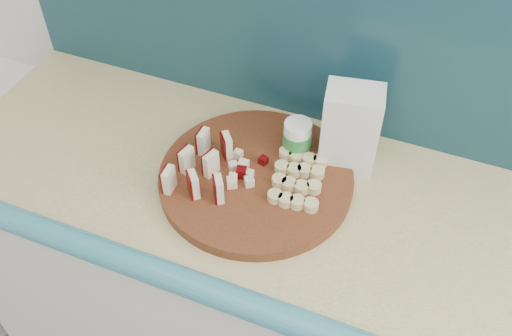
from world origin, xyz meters
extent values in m
cube|color=white|center=(0.10, 1.50, 0.44)|extent=(2.20, 0.60, 0.88)
cube|color=tan|center=(0.10, 1.50, 0.90)|extent=(2.20, 0.60, 0.03)
cube|color=teal|center=(0.10, 1.79, 1.16)|extent=(2.20, 0.02, 0.50)
cylinder|color=#4A210F|center=(-0.23, 1.51, 0.92)|extent=(0.52, 0.52, 0.03)
cube|color=beige|center=(-0.39, 1.39, 0.97)|extent=(0.02, 0.04, 0.06)
cube|color=#490505|center=(-0.40, 1.39, 0.97)|extent=(0.01, 0.04, 0.06)
cube|color=beige|center=(-0.38, 1.46, 0.97)|extent=(0.02, 0.04, 0.06)
cube|color=#490505|center=(-0.39, 1.46, 0.97)|extent=(0.01, 0.04, 0.06)
cube|color=beige|center=(-0.38, 1.53, 0.97)|extent=(0.02, 0.04, 0.06)
cube|color=#490505|center=(-0.39, 1.53, 0.97)|extent=(0.01, 0.04, 0.06)
cube|color=beige|center=(-0.34, 1.40, 0.97)|extent=(0.02, 0.04, 0.06)
cube|color=#490505|center=(-0.35, 1.40, 0.97)|extent=(0.01, 0.04, 0.06)
cube|color=beige|center=(-0.33, 1.47, 0.97)|extent=(0.02, 0.04, 0.06)
cube|color=#490505|center=(-0.34, 1.47, 0.97)|extent=(0.01, 0.04, 0.06)
cube|color=beige|center=(-0.32, 1.54, 0.97)|extent=(0.02, 0.04, 0.06)
cube|color=#490505|center=(-0.33, 1.54, 0.97)|extent=(0.01, 0.04, 0.06)
cube|color=beige|center=(-0.28, 1.41, 0.97)|extent=(0.02, 0.04, 0.06)
cube|color=#490505|center=(-0.29, 1.41, 0.97)|extent=(0.01, 0.04, 0.06)
cube|color=beige|center=(-0.25, 1.51, 0.95)|extent=(0.02, 0.02, 0.02)
cube|color=beige|center=(-0.25, 1.52, 0.95)|extent=(0.02, 0.02, 0.02)
cube|color=#490505|center=(-0.26, 1.53, 0.95)|extent=(0.02, 0.02, 0.02)
cube|color=beige|center=(-0.27, 1.51, 0.95)|extent=(0.02, 0.02, 0.02)
cube|color=beige|center=(-0.28, 1.51, 0.95)|extent=(0.02, 0.02, 0.02)
cube|color=beige|center=(-0.28, 1.49, 0.95)|extent=(0.02, 0.02, 0.02)
cube|color=beige|center=(-0.26, 1.49, 0.95)|extent=(0.02, 0.02, 0.02)
cube|color=beige|center=(-0.25, 1.48, 0.95)|extent=(0.02, 0.02, 0.02)
cube|color=#490505|center=(-0.23, 1.49, 0.95)|extent=(0.02, 0.02, 0.02)
cylinder|color=#D8C884|center=(-0.17, 1.45, 0.95)|extent=(0.03, 0.03, 0.02)
cylinder|color=#D8C884|center=(-0.14, 1.45, 0.95)|extent=(0.03, 0.03, 0.02)
cylinder|color=#D8C884|center=(-0.11, 1.46, 0.95)|extent=(0.03, 0.03, 0.02)
cylinder|color=#D8C884|center=(-0.08, 1.46, 0.95)|extent=(0.03, 0.03, 0.02)
cylinder|color=#D8C884|center=(-0.17, 1.49, 0.95)|extent=(0.03, 0.03, 0.02)
cylinder|color=#D8C884|center=(-0.15, 1.50, 0.95)|extent=(0.03, 0.03, 0.02)
cylinder|color=#D8C884|center=(-0.12, 1.50, 0.95)|extent=(0.03, 0.03, 0.02)
cylinder|color=#D8C884|center=(-0.09, 1.51, 0.95)|extent=(0.03, 0.03, 0.02)
cylinder|color=#D8C884|center=(-0.18, 1.54, 0.95)|extent=(0.03, 0.03, 0.02)
cylinder|color=#D8C884|center=(-0.15, 1.54, 0.95)|extent=(0.03, 0.03, 0.02)
cylinder|color=#D8C884|center=(-0.13, 1.55, 0.95)|extent=(0.03, 0.03, 0.02)
cylinder|color=#D8C884|center=(-0.10, 1.55, 0.95)|extent=(0.03, 0.03, 0.02)
cylinder|color=#D8C884|center=(-0.19, 1.58, 0.95)|extent=(0.03, 0.03, 0.02)
cylinder|color=#D8C884|center=(-0.16, 1.59, 0.95)|extent=(0.03, 0.03, 0.02)
cylinder|color=#D8C884|center=(-0.13, 1.59, 0.95)|extent=(0.03, 0.03, 0.02)
cylinder|color=#D8C884|center=(-0.10, 1.60, 0.95)|extent=(0.03, 0.03, 0.02)
cube|color=silver|center=(-0.06, 1.65, 1.02)|extent=(0.14, 0.11, 0.22)
cylinder|color=white|center=(-0.17, 1.62, 0.97)|extent=(0.07, 0.07, 0.11)
cylinder|color=#2D7D39|center=(-0.17, 1.62, 0.98)|extent=(0.07, 0.07, 0.04)
camera|label=1|loc=(0.11, 0.67, 1.91)|focal=40.00mm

